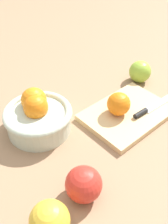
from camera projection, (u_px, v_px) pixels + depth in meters
name	position (u px, v px, depth m)	size (l,w,h in m)	color
ground_plane	(105.00, 138.00, 0.68)	(2.40, 2.40, 0.00)	#997556
bowl	(38.00, 116.00, 0.68)	(0.18, 0.18, 0.11)	beige
cutting_board	(127.00, 114.00, 0.74)	(0.24, 0.17, 0.02)	#DBB77F
orange_on_board	(119.00, 104.00, 0.71)	(0.06, 0.06, 0.06)	orange
knife	(149.00, 109.00, 0.74)	(0.16, 0.04, 0.01)	silver
apple_back_right	(140.00, 72.00, 0.86)	(0.07, 0.07, 0.07)	#8EB738
apple_front_left	(50.00, 221.00, 0.47)	(0.08, 0.08, 0.08)	gold
apple_front_left_2	(84.00, 184.00, 0.53)	(0.08, 0.08, 0.08)	red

